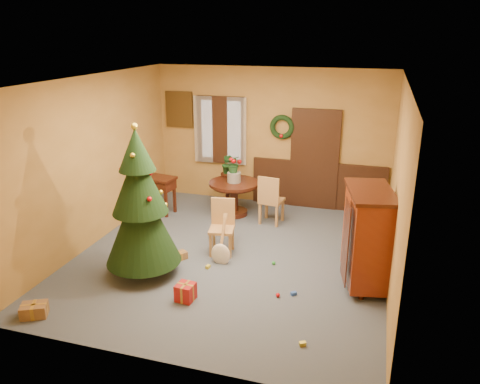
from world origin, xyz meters
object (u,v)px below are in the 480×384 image
at_px(christmas_tree, 140,206).
at_px(sideboard, 367,235).
at_px(dining_table, 234,192).
at_px(writing_desk, 155,185).
at_px(chair_near, 222,224).

xyz_separation_m(christmas_tree, sideboard, (3.28, 0.65, -0.33)).
xyz_separation_m(dining_table, writing_desk, (-1.61, -0.32, 0.09)).
distance_m(dining_table, writing_desk, 1.64).
bearing_deg(sideboard, christmas_tree, -168.77).
bearing_deg(dining_table, chair_near, -79.37).
distance_m(chair_near, writing_desk, 2.35).
xyz_separation_m(writing_desk, sideboard, (4.28, -1.76, 0.21)).
xyz_separation_m(chair_near, writing_desk, (-1.92, 1.35, 0.08)).
bearing_deg(writing_desk, chair_near, -35.05).
xyz_separation_m(dining_table, christmas_tree, (-0.61, -2.73, 0.63)).
bearing_deg(christmas_tree, chair_near, 48.99).
relative_size(dining_table, sideboard, 0.69).
bearing_deg(chair_near, sideboard, -9.83).
bearing_deg(chair_near, christmas_tree, -131.01).
bearing_deg(writing_desk, sideboard, -22.32).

